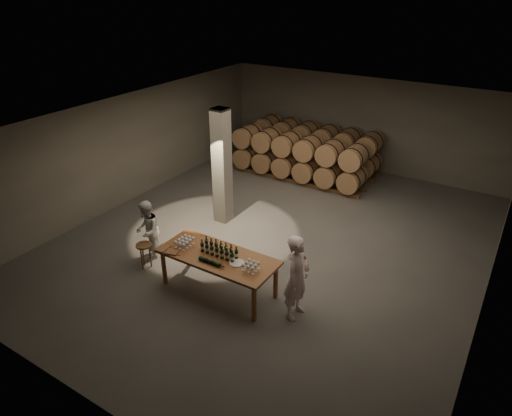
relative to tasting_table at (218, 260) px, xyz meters
The scene contains 15 objects.
room 3.34m from the tasting_table, 123.69° to the left, with size 12.00×12.00×12.00m.
tasting_table is the anchor object (origin of this frame).
barrel_stack_back 7.82m from the tasting_table, 99.94° to the left, with size 4.70×0.95×1.57m.
barrel_stack_front 6.44m from the tasting_table, 102.09° to the left, with size 4.70×0.95×1.57m.
bottle_cluster 0.22m from the tasting_table, 68.65° to the left, with size 0.86×0.23×0.32m.
lying_bottles 0.36m from the tasting_table, 81.47° to the right, with size 0.63×0.08×0.08m.
glass_cluster_left 0.89m from the tasting_table, behind, with size 0.30×0.41×0.17m.
glass_cluster_right 0.90m from the tasting_table, ahead, with size 0.30×0.30×0.16m.
plate 0.52m from the tasting_table, ahead, with size 0.31×0.31×0.02m, color white.
notebook_near 1.00m from the tasting_table, 154.58° to the right, with size 0.26×0.21×0.03m, color brown.
notebook_corner 1.25m from the tasting_table, 160.60° to the right, with size 0.23×0.30×0.03m, color brown.
pen 0.87m from the tasting_table, 148.53° to the right, with size 0.01×0.01×0.13m, color black.
stool 2.04m from the tasting_table, behind, with size 0.37×0.37×0.61m.
person_man 1.81m from the tasting_table, ahead, with size 0.67×0.44×1.83m, color white.
person_woman 2.22m from the tasting_table, behind, with size 0.73×0.57×1.50m, color white.
Camera 1 is at (4.99, -8.97, 6.20)m, focal length 32.00 mm.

